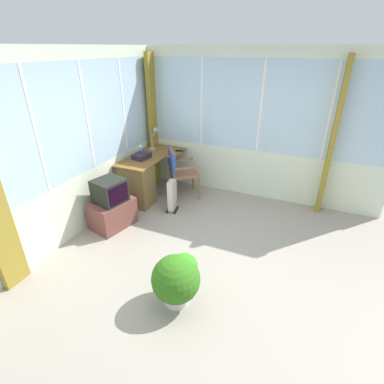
% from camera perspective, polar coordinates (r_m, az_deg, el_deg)
% --- Properties ---
extents(ground, '(5.38, 5.26, 0.06)m').
position_cam_1_polar(ground, '(3.91, 4.20, -14.57)').
color(ground, gray).
extents(north_window_panel, '(4.38, 0.07, 2.57)m').
position_cam_1_polar(north_window_panel, '(4.35, -23.33, 7.65)').
color(north_window_panel, silver).
rests_on(north_window_panel, ground).
extents(east_window_panel, '(0.07, 4.26, 2.57)m').
position_cam_1_polar(east_window_panel, '(5.25, 13.07, 12.13)').
color(east_window_panel, silver).
rests_on(east_window_panel, ground).
extents(curtain_corner, '(0.31, 0.10, 2.47)m').
position_cam_1_polar(curtain_corner, '(5.86, -7.61, 13.55)').
color(curtain_corner, olive).
rests_on(curtain_corner, ground).
extents(curtain_east_far, '(0.31, 0.08, 2.47)m').
position_cam_1_polar(curtain_east_far, '(5.11, 25.90, 9.20)').
color(curtain_east_far, olive).
rests_on(curtain_east_far, ground).
extents(desk, '(1.37, 0.76, 0.77)m').
position_cam_1_polar(desk, '(5.20, -10.47, 2.03)').
color(desk, brown).
rests_on(desk, ground).
extents(desk_lamp, '(0.24, 0.20, 0.41)m').
position_cam_1_polar(desk_lamp, '(5.68, -7.12, 11.13)').
color(desk_lamp, '#B2B7BC').
rests_on(desk_lamp, desk).
extents(tv_remote, '(0.09, 0.16, 0.02)m').
position_cam_1_polar(tv_remote, '(5.55, -2.50, 8.11)').
color(tv_remote, black).
rests_on(tv_remote, desk).
extents(spray_bottle, '(0.06, 0.06, 0.22)m').
position_cam_1_polar(spray_bottle, '(5.38, -10.04, 8.16)').
color(spray_bottle, '#3AAFDF').
rests_on(spray_bottle, desk).
extents(paper_tray, '(0.33, 0.27, 0.09)m').
position_cam_1_polar(paper_tray, '(5.24, -9.89, 6.98)').
color(paper_tray, '#2B202C').
rests_on(paper_tray, desk).
extents(wooden_armchair, '(0.67, 0.67, 0.91)m').
position_cam_1_polar(wooden_armchair, '(5.28, -2.85, 4.87)').
color(wooden_armchair, '#936545').
rests_on(wooden_armchair, ground).
extents(tv_on_stand, '(0.72, 0.57, 0.79)m').
position_cam_1_polar(tv_on_stand, '(4.63, -15.45, -2.65)').
color(tv_on_stand, brown).
rests_on(tv_on_stand, ground).
extents(space_heater, '(0.28, 0.21, 0.56)m').
position_cam_1_polar(space_heater, '(4.93, -3.91, -0.61)').
color(space_heater, silver).
rests_on(space_heater, ground).
extents(potted_plant, '(0.53, 0.53, 0.60)m').
position_cam_1_polar(potted_plant, '(3.23, -2.97, -16.58)').
color(potted_plant, silver).
rests_on(potted_plant, ground).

